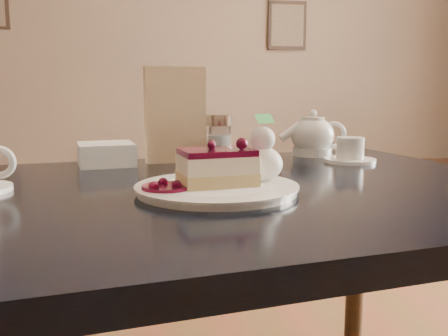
{
  "coord_description": "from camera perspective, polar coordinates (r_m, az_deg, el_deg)",
  "views": [
    {
      "loc": [
        0.13,
        -0.79,
        0.87
      ],
      "look_at": [
        0.24,
        -0.11,
        0.76
      ],
      "focal_mm": 40.0,
      "sensor_mm": 36.0,
      "label": 1
    }
  ],
  "objects": [
    {
      "name": "dessert_plate",
      "position": [
        0.78,
        -0.83,
        -2.41
      ],
      "size": [
        0.25,
        0.25,
        0.01
      ],
      "primitive_type": "cylinder",
      "color": "white",
      "rests_on": "main_table"
    },
    {
      "name": "cheesecake_slice",
      "position": [
        0.77,
        -0.83,
        0.06
      ],
      "size": [
        0.13,
        0.1,
        0.06
      ],
      "rotation": [
        0.0,
        0.0,
        0.17
      ],
      "color": "tan",
      "rests_on": "dessert_plate"
    },
    {
      "name": "sugar_shaker",
      "position": [
        1.11,
        -0.55,
        3.49
      ],
      "size": [
        0.06,
        0.06,
        0.1
      ],
      "color": "white",
      "rests_on": "main_table"
    },
    {
      "name": "whipped_cream",
      "position": [
        0.81,
        4.39,
        0.48
      ],
      "size": [
        0.07,
        0.07,
        0.06
      ],
      "color": "white",
      "rests_on": "dessert_plate"
    },
    {
      "name": "tea_set",
      "position": [
        1.21,
        10.87,
        3.19
      ],
      "size": [
        0.2,
        0.23,
        0.1
      ],
      "color": "white",
      "rests_on": "main_table"
    },
    {
      "name": "menu_card",
      "position": [
        1.1,
        -5.58,
        6.05
      ],
      "size": [
        0.14,
        0.05,
        0.21
      ],
      "primitive_type": "cube",
      "rotation": [
        0.0,
        0.0,
        0.17
      ],
      "color": "white",
      "rests_on": "main_table"
    },
    {
      "name": "main_table",
      "position": [
        0.84,
        -1.82,
        -7.18
      ],
      "size": [
        1.25,
        0.94,
        0.71
      ],
      "rotation": [
        0.0,
        0.0,
        0.17
      ],
      "color": "black",
      "rests_on": "ground"
    },
    {
      "name": "napkin_stack",
      "position": [
        1.09,
        -13.31,
        1.57
      ],
      "size": [
        0.13,
        0.13,
        0.05
      ],
      "primitive_type": "cube",
      "rotation": [
        0.0,
        0.0,
        0.17
      ],
      "color": "white",
      "rests_on": "main_table"
    },
    {
      "name": "berry_sauce",
      "position": [
        0.75,
        -6.57,
        -2.18
      ],
      "size": [
        0.08,
        0.08,
        0.01
      ],
      "primitive_type": "cylinder",
      "color": "black",
      "rests_on": "dessert_plate"
    }
  ]
}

